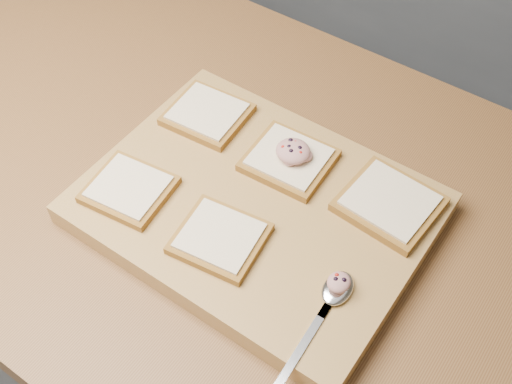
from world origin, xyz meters
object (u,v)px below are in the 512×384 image
cutting_board (256,208)px  tuna_salad_dollop (293,151)px  spoon (333,296)px  bread_far_center (289,160)px

cutting_board → tuna_salad_dollop: bearing=86.7°
tuna_salad_dollop → spoon: tuna_salad_dollop is taller
bread_far_center → tuna_salad_dollop: 0.02m
bread_far_center → spoon: size_ratio=0.67×
bread_far_center → tuna_salad_dollop: tuna_salad_dollop is taller
cutting_board → bread_far_center: size_ratio=3.78×
tuna_salad_dollop → spoon: bearing=-44.3°
cutting_board → bread_far_center: (-0.00, 0.09, 0.03)m
bread_far_center → spoon: bearing=-43.2°
tuna_salad_dollop → spoon: 0.23m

